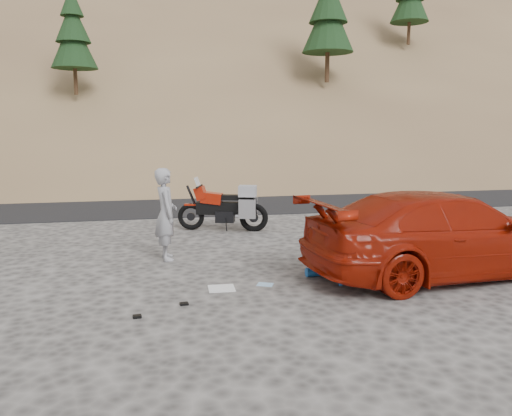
{
  "coord_description": "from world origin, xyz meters",
  "views": [
    {
      "loc": [
        -0.8,
        -9.69,
        2.71
      ],
      "look_at": [
        1.39,
        0.82,
        1.0
      ],
      "focal_mm": 35.0,
      "sensor_mm": 36.0,
      "label": 1
    }
  ],
  "objects": [
    {
      "name": "road",
      "position": [
        0.0,
        9.0,
        0.0
      ],
      "size": [
        120.0,
        7.0,
        0.05
      ],
      "primitive_type": "cube",
      "color": "black",
      "rests_on": "ground"
    },
    {
      "name": "gear_bottle",
      "position": [
        2.36,
        -1.77,
        0.11
      ],
      "size": [
        0.1,
        0.1,
        0.22
      ],
      "primitive_type": "cylinder",
      "rotation": [
        0.0,
        0.0,
        -0.31
      ],
      "color": "#1B56A2",
      "rests_on": "ground"
    },
    {
      "name": "ground",
      "position": [
        0.0,
        0.0,
        0.0
      ],
      "size": [
        140.0,
        140.0,
        0.0
      ],
      "primitive_type": "plane",
      "color": "#3F3C3A",
      "rests_on": "ground"
    },
    {
      "name": "gear_glove_b",
      "position": [
        -1.09,
        -2.6,
        0.02
      ],
      "size": [
        0.13,
        0.11,
        0.04
      ],
      "primitive_type": "cube",
      "rotation": [
        0.0,
        0.0,
        0.14
      ],
      "color": "black",
      "rests_on": "ground"
    },
    {
      "name": "red_car",
      "position": [
        4.48,
        -1.53,
        0.0
      ],
      "size": [
        5.58,
        2.71,
        1.56
      ],
      "primitive_type": "imported",
      "rotation": [
        0.0,
        0.0,
        1.67
      ],
      "color": "#931708",
      "rests_on": "ground"
    },
    {
      "name": "gear_funnel",
      "position": [
        4.01,
        -2.06,
        0.09
      ],
      "size": [
        0.17,
        0.17,
        0.18
      ],
      "primitive_type": "cone",
      "rotation": [
        0.0,
        0.0,
        0.33
      ],
      "color": "#BE320C",
      "rests_on": "ground"
    },
    {
      "name": "motorcycle",
      "position": [
        1.11,
        3.35,
        0.62
      ],
      "size": [
        2.39,
        1.12,
        1.46
      ],
      "rotation": [
        0.0,
        0.0,
        -0.3
      ],
      "color": "black",
      "rests_on": "ground"
    },
    {
      "name": "gear_white_cloth",
      "position": [
        0.29,
        -1.53,
        0.01
      ],
      "size": [
        0.46,
        0.42,
        0.01
      ],
      "primitive_type": "cube",
      "rotation": [
        0.0,
        0.0,
        -0.04
      ],
      "color": "white",
      "rests_on": "ground"
    },
    {
      "name": "gear_glove_a",
      "position": [
        -0.39,
        -2.2,
        0.02
      ],
      "size": [
        0.14,
        0.11,
        0.04
      ],
      "primitive_type": "cube",
      "rotation": [
        0.0,
        0.0,
        0.14
      ],
      "color": "black",
      "rests_on": "ground"
    },
    {
      "name": "man",
      "position": [
        -0.56,
        0.67,
        0.0
      ],
      "size": [
        0.54,
        0.75,
        1.92
      ],
      "primitive_type": "imported",
      "rotation": [
        0.0,
        0.0,
        1.69
      ],
      "color": "#98979D",
      "rests_on": "ground"
    },
    {
      "name": "gear_blue_mat",
      "position": [
        2.13,
        -1.14,
        0.08
      ],
      "size": [
        0.43,
        0.2,
        0.17
      ],
      "primitive_type": "cylinder",
      "rotation": [
        0.0,
        1.57,
        0.08
      ],
      "color": "#1B56A2",
      "rests_on": "ground"
    },
    {
      "name": "hillside",
      "position": [
        -0.05,
        40.88,
        11.08
      ],
      "size": [
        120.0,
        73.0,
        46.72
      ],
      "color": "brown",
      "rests_on": "ground"
    },
    {
      "name": "gear_blue_cloth",
      "position": [
        1.08,
        -1.46,
        0.01
      ],
      "size": [
        0.33,
        0.3,
        0.01
      ],
      "primitive_type": "cube",
      "rotation": [
        0.0,
        0.0,
        -0.42
      ],
      "color": "#93BDE3",
      "rests_on": "ground"
    }
  ]
}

